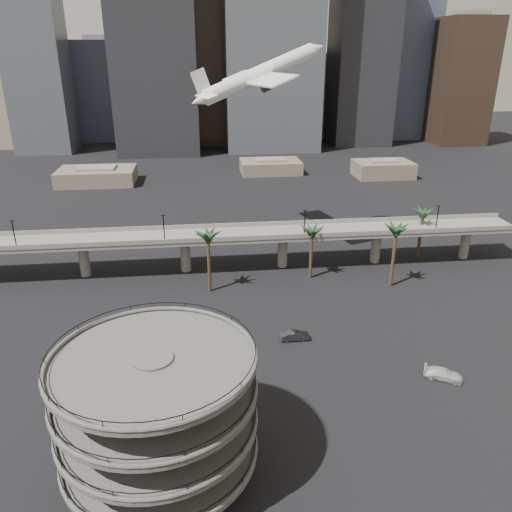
{
  "coord_description": "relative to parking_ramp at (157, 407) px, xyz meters",
  "views": [
    {
      "loc": [
        -7.37,
        -49.18,
        45.98
      ],
      "look_at": [
        1.71,
        28.0,
        13.99
      ],
      "focal_mm": 35.0,
      "sensor_mm": 36.0,
      "label": 1
    }
  ],
  "objects": [
    {
      "name": "ground",
      "position": [
        13.0,
        4.0,
        -9.84
      ],
      "size": [
        700.0,
        700.0,
        0.0
      ],
      "primitive_type": "plane",
      "color": "black",
      "rests_on": "ground"
    },
    {
      "name": "overpass",
      "position": [
        13.0,
        59.0,
        -2.5
      ],
      "size": [
        130.0,
        9.3,
        14.7
      ],
      "color": "slate",
      "rests_on": "ground"
    },
    {
      "name": "low_buildings",
      "position": [
        19.89,
        146.3,
        -6.97
      ],
      "size": [
        135.0,
        27.5,
        6.8
      ],
      "color": "brown",
      "rests_on": "ground"
    },
    {
      "name": "car_c",
      "position": [
        41.09,
        13.91,
        -9.02
      ],
      "size": [
        6.05,
        4.66,
        1.63
      ],
      "primitive_type": "imported",
      "rotation": [
        0.0,
        0.0,
        1.08
      ],
      "color": "silver",
      "rests_on": "ground"
    },
    {
      "name": "skyline",
      "position": [
        28.11,
        221.08,
        38.01
      ],
      "size": [
        269.0,
        86.0,
        130.73
      ],
      "color": "gray",
      "rests_on": "ground"
    },
    {
      "name": "palm_trees",
      "position": [
        34.48,
        51.47,
        1.46
      ],
      "size": [
        54.4,
        18.4,
        14.0
      ],
      "color": "#49381F",
      "rests_on": "ground"
    },
    {
      "name": "airborne_jet",
      "position": [
        20.12,
        71.97,
        31.25
      ],
      "size": [
        32.75,
        30.14,
        14.83
      ],
      "rotation": [
        0.0,
        -0.35,
        0.28
      ],
      "color": "white",
      "rests_on": "ground"
    },
    {
      "name": "parking_ramp",
      "position": [
        0.0,
        0.0,
        0.0
      ],
      "size": [
        22.2,
        22.2,
        17.35
      ],
      "color": "#454340",
      "rests_on": "ground"
    },
    {
      "name": "car_b",
      "position": [
        20.89,
        27.36,
        -9.01
      ],
      "size": [
        5.03,
        1.76,
        1.66
      ],
      "primitive_type": "imported",
      "rotation": [
        0.0,
        0.0,
        1.57
      ],
      "color": "#232127",
      "rests_on": "ground"
    },
    {
      "name": "car_a",
      "position": [
        10.95,
        22.62,
        -9.09
      ],
      "size": [
        4.62,
        2.54,
        1.49
      ],
      "primitive_type": "imported",
      "rotation": [
        0.0,
        0.0,
        1.38
      ],
      "color": "#A64317",
      "rests_on": "ground"
    }
  ]
}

